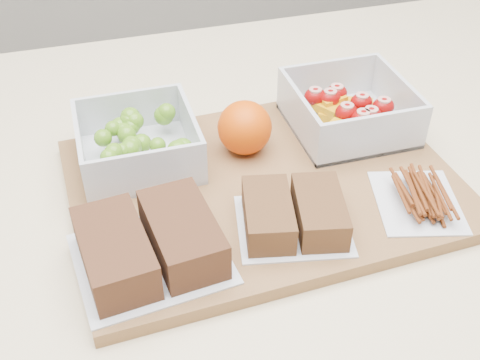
% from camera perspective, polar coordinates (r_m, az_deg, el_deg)
% --- Properties ---
extents(cutting_board, '(0.43, 0.32, 0.02)m').
position_cam_1_polar(cutting_board, '(0.67, 2.29, -0.56)').
color(cutting_board, brown).
rests_on(cutting_board, counter).
extents(grape_container, '(0.13, 0.13, 0.06)m').
position_cam_1_polar(grape_container, '(0.69, -9.59, 3.53)').
color(grape_container, silver).
rests_on(grape_container, cutting_board).
extents(fruit_container, '(0.14, 0.14, 0.06)m').
position_cam_1_polar(fruit_container, '(0.75, 10.23, 6.39)').
color(fruit_container, silver).
rests_on(fruit_container, cutting_board).
extents(orange, '(0.06, 0.06, 0.06)m').
position_cam_1_polar(orange, '(0.69, 0.44, 4.99)').
color(orange, '#E64E05').
rests_on(orange, cutting_board).
extents(sandwich_bag_left, '(0.15, 0.14, 0.04)m').
position_cam_1_polar(sandwich_bag_left, '(0.57, -8.59, -6.00)').
color(sandwich_bag_left, silver).
rests_on(sandwich_bag_left, cutting_board).
extents(sandwich_bag_center, '(0.13, 0.12, 0.03)m').
position_cam_1_polar(sandwich_bag_center, '(0.60, 5.12, -3.22)').
color(sandwich_bag_center, silver).
rests_on(sandwich_bag_center, cutting_board).
extents(pretzel_bag, '(0.11, 0.12, 0.02)m').
position_cam_1_polar(pretzel_bag, '(0.66, 16.58, -1.33)').
color(pretzel_bag, silver).
rests_on(pretzel_bag, cutting_board).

